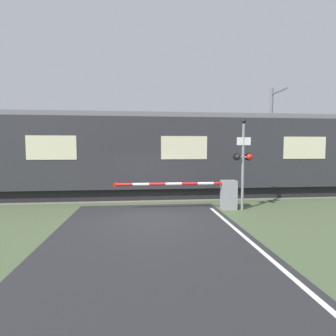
% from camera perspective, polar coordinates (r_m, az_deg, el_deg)
% --- Properties ---
extents(ground_plane, '(80.00, 80.00, 0.00)m').
position_cam_1_polar(ground_plane, '(9.82, -4.21, -10.53)').
color(ground_plane, '#475638').
extents(track_bed, '(36.00, 3.20, 0.13)m').
position_cam_1_polar(track_bed, '(13.98, -4.69, -6.01)').
color(track_bed, slate).
rests_on(track_bed, ground_plane).
extents(train, '(21.85, 3.15, 4.23)m').
position_cam_1_polar(train, '(13.90, 2.50, 2.80)').
color(train, black).
rests_on(train, ground_plane).
extents(crossing_barrier, '(4.99, 0.44, 1.20)m').
position_cam_1_polar(crossing_barrier, '(11.02, 11.37, -5.37)').
color(crossing_barrier, gray).
rests_on(crossing_barrier, ground_plane).
extents(signal_post, '(0.79, 0.26, 3.69)m').
position_cam_1_polar(signal_post, '(11.03, 16.05, 1.98)').
color(signal_post, gray).
rests_on(signal_post, ground_plane).
extents(catenary_pole, '(0.20, 1.90, 6.38)m').
position_cam_1_polar(catenary_pole, '(18.26, 21.50, 6.54)').
color(catenary_pole, slate).
rests_on(catenary_pole, ground_plane).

